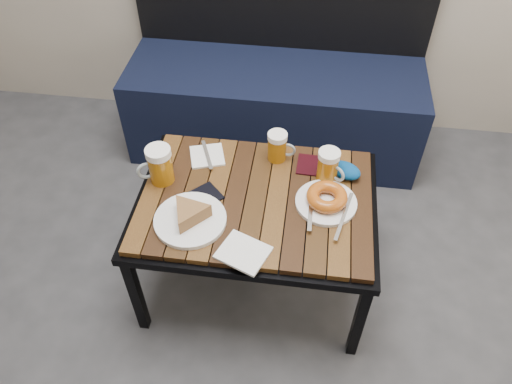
# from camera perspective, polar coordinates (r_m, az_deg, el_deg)

# --- Properties ---
(bench) EXTENTS (1.40, 0.50, 0.95)m
(bench) POSITION_cam_1_polar(r_m,az_deg,el_deg) (2.51, 2.18, 10.61)
(bench) COLOR black
(bench) RESTS_ON ground
(cafe_table) EXTENTS (0.84, 0.62, 0.47)m
(cafe_table) POSITION_cam_1_polar(r_m,az_deg,el_deg) (1.76, 0.00, -1.62)
(cafe_table) COLOR black
(cafe_table) RESTS_ON ground
(beer_mug_left) EXTENTS (0.14, 0.11, 0.14)m
(beer_mug_left) POSITION_cam_1_polar(r_m,az_deg,el_deg) (1.77, -10.98, 3.04)
(beer_mug_left) COLOR #A05F0C
(beer_mug_left) RESTS_ON cafe_table
(beer_mug_centre) EXTENTS (0.11, 0.07, 0.12)m
(beer_mug_centre) POSITION_cam_1_polar(r_m,az_deg,el_deg) (1.83, 2.50, 5.24)
(beer_mug_centre) COLOR #A05F0C
(beer_mug_centre) RESTS_ON cafe_table
(beer_mug_right) EXTENTS (0.11, 0.10, 0.12)m
(beer_mug_right) POSITION_cam_1_polar(r_m,az_deg,el_deg) (1.77, 8.28, 2.99)
(beer_mug_right) COLOR #A05F0C
(beer_mug_right) RESTS_ON cafe_table
(plate_pie) EXTENTS (0.24, 0.24, 0.07)m
(plate_pie) POSITION_cam_1_polar(r_m,az_deg,el_deg) (1.65, -7.58, -2.75)
(plate_pie) COLOR white
(plate_pie) RESTS_ON cafe_table
(plate_bagel) EXTENTS (0.21, 0.27, 0.06)m
(plate_bagel) POSITION_cam_1_polar(r_m,az_deg,el_deg) (1.71, 8.06, -0.84)
(plate_bagel) COLOR white
(plate_bagel) RESTS_ON cafe_table
(napkin_left) EXTENTS (0.15, 0.16, 0.01)m
(napkin_left) POSITION_cam_1_polar(r_m,az_deg,el_deg) (1.88, -5.60, 4.14)
(napkin_left) COLOR white
(napkin_left) RESTS_ON cafe_table
(napkin_right) EXTENTS (0.18, 0.17, 0.01)m
(napkin_right) POSITION_cam_1_polar(r_m,az_deg,el_deg) (1.57, -1.47, -6.93)
(napkin_right) COLOR white
(napkin_right) RESTS_ON cafe_table
(passport_navy) EXTENTS (0.17, 0.16, 0.01)m
(passport_navy) POSITION_cam_1_polar(r_m,az_deg,el_deg) (1.73, -6.33, -0.69)
(passport_navy) COLOR black
(passport_navy) RESTS_ON cafe_table
(passport_burgundy) EXTENTS (0.08, 0.11, 0.01)m
(passport_burgundy) POSITION_cam_1_polar(r_m,az_deg,el_deg) (1.85, 5.95, 3.12)
(passport_burgundy) COLOR black
(passport_burgundy) RESTS_ON cafe_table
(knit_pouch) EXTENTS (0.14, 0.12, 0.05)m
(knit_pouch) POSITION_cam_1_polar(r_m,az_deg,el_deg) (1.81, 10.14, 2.45)
(knit_pouch) COLOR navy
(knit_pouch) RESTS_ON cafe_table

